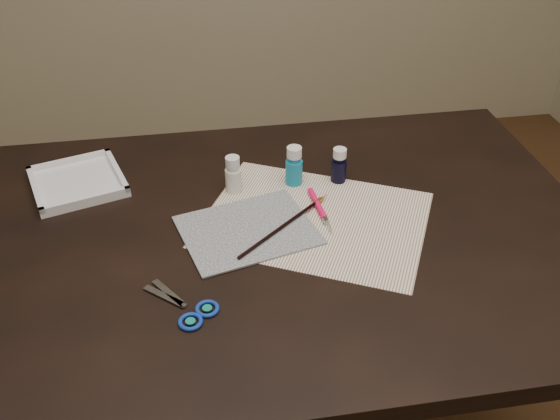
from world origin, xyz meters
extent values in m
cube|color=black|center=(0.00, 0.00, 0.38)|extent=(1.30, 0.90, 0.75)
cube|color=white|center=(0.08, 0.02, 0.75)|extent=(0.55, 0.50, 0.00)
cube|color=black|center=(-0.06, 0.01, 0.75)|extent=(0.30, 0.26, 0.00)
cylinder|color=white|center=(-0.08, 0.16, 0.79)|extent=(0.05, 0.05, 0.09)
cylinder|color=#1686AF|center=(0.06, 0.17, 0.80)|extent=(0.04, 0.04, 0.09)
cylinder|color=black|center=(0.16, 0.16, 0.79)|extent=(0.04, 0.04, 0.08)
cube|color=white|center=(-0.42, 0.24, 0.76)|extent=(0.24, 0.24, 0.02)
camera|label=1|loc=(-0.16, -0.99, 1.51)|focal=40.00mm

